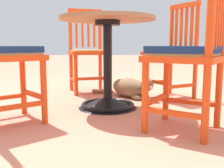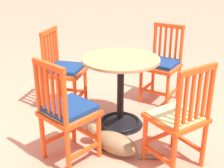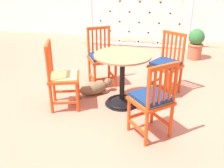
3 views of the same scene
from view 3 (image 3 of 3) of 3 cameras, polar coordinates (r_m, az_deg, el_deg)
name	(u,v)px [view 3 (image 3 of 3)]	position (r m, az deg, el deg)	size (l,w,h in m)	color
ground_plane	(119,107)	(3.62, 1.46, -5.14)	(24.00, 24.00, 0.00)	#C6755B
lattice_fence_panel	(139,22)	(6.16, 5.96, 13.28)	(2.86, 0.06, 1.16)	silver
cafe_table	(122,85)	(3.59, 2.22, -0.27)	(0.76, 0.76, 0.73)	black
orange_chair_tucked_in	(152,100)	(2.89, 8.75, -3.54)	(0.56, 0.56, 0.91)	#D64214
orange_chair_facing_out	(166,65)	(3.94, 11.82, 4.10)	(0.55, 0.55, 0.91)	#D64214
orange_chair_at_corner	(102,58)	(4.15, -2.28, 5.74)	(0.55, 0.55, 0.91)	#D64214
orange_chair_by_planter	(62,77)	(3.52, -10.92, 1.43)	(0.50, 0.50, 0.91)	#D64214
tabby_cat	(96,88)	(3.95, -3.60, -0.87)	(0.50, 0.60, 0.23)	brown
terracotta_planter	(196,43)	(5.63, 17.84, 8.47)	(0.32, 0.32, 0.62)	#B25B3D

